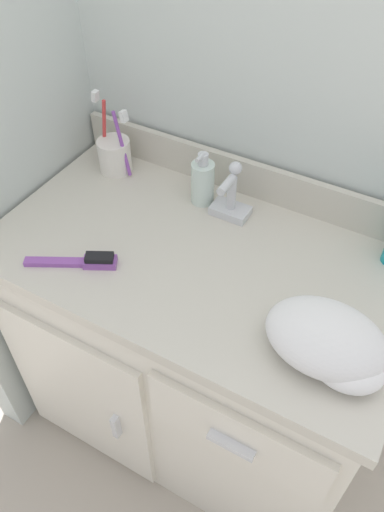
{
  "coord_description": "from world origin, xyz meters",
  "views": [
    {
      "loc": [
        0.36,
        -0.67,
        1.52
      ],
      "look_at": [
        0.0,
        -0.03,
        0.77
      ],
      "focal_mm": 35.0,
      "sensor_mm": 36.0,
      "label": 1
    }
  ],
  "objects_px": {
    "toothbrush_cup": "(115,154)",
    "hairbrush": "(84,261)",
    "hand_towel": "(331,344)",
    "soap_dispenser": "(203,182)"
  },
  "relations": [
    {
      "from": "soap_dispenser",
      "to": "hairbrush",
      "type": "xyz_separation_m",
      "value": [
        -0.12,
        -0.31,
        -0.05
      ]
    },
    {
      "from": "soap_dispenser",
      "to": "hand_towel",
      "type": "bearing_deg",
      "value": -34.77
    },
    {
      "from": "hairbrush",
      "to": "hand_towel",
      "type": "height_order",
      "value": "hand_towel"
    },
    {
      "from": "toothbrush_cup",
      "to": "soap_dispenser",
      "type": "relative_size",
      "value": 1.47
    },
    {
      "from": "hairbrush",
      "to": "hand_towel",
      "type": "bearing_deg",
      "value": -24.92
    },
    {
      "from": "soap_dispenser",
      "to": "hairbrush",
      "type": "distance_m",
      "value": 0.34
    },
    {
      "from": "toothbrush_cup",
      "to": "hairbrush",
      "type": "xyz_separation_m",
      "value": [
        0.14,
        -0.31,
        -0.04
      ]
    },
    {
      "from": "hand_towel",
      "to": "soap_dispenser",
      "type": "bearing_deg",
      "value": 145.23
    },
    {
      "from": "toothbrush_cup",
      "to": "hand_towel",
      "type": "bearing_deg",
      "value": -23.29
    },
    {
      "from": "toothbrush_cup",
      "to": "soap_dispenser",
      "type": "height_order",
      "value": "toothbrush_cup"
    }
  ]
}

